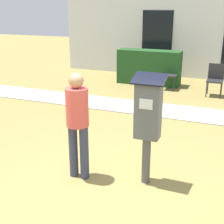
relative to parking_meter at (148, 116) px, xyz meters
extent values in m
plane|color=olive|center=(-0.35, -0.52, -1.02)|extent=(40.00, 40.00, 0.00)
cube|color=#A3A099|center=(-0.35, 3.32, -1.01)|extent=(12.00, 1.10, 0.02)
cube|color=silver|center=(-0.35, 7.44, 0.58)|extent=(10.00, 0.24, 3.20)
cube|color=black|center=(-1.75, 7.31, 0.28)|extent=(1.10, 0.02, 2.00)
cylinder|color=#4C4C4C|center=(0.00, 0.00, -0.67)|extent=(0.12, 0.12, 0.70)
cube|color=#4C5156|center=(0.00, 0.00, 0.08)|extent=(0.34, 0.22, 0.80)
cube|color=silver|center=(0.00, -0.12, 0.20)|extent=(0.18, 0.01, 0.14)
cube|color=black|center=(0.00, 0.00, 0.51)|extent=(0.44, 0.31, 0.12)
cylinder|color=#333851|center=(-1.05, -0.23, -0.61)|extent=(0.13, 0.13, 0.82)
cylinder|color=#333851|center=(-0.87, -0.23, -0.61)|extent=(0.13, 0.13, 0.82)
cylinder|color=#D14C47|center=(-0.96, -0.23, 0.08)|extent=(0.32, 0.32, 0.55)
sphere|color=tan|center=(-0.96, -0.23, 0.46)|extent=(0.21, 0.21, 0.21)
cylinder|color=#262628|center=(-1.03, 5.23, -0.81)|extent=(0.03, 0.03, 0.42)
cylinder|color=#262628|center=(-0.65, 5.23, -0.81)|extent=(0.03, 0.03, 0.42)
cylinder|color=#262628|center=(-1.03, 5.61, -0.81)|extent=(0.03, 0.03, 0.42)
cylinder|color=#262628|center=(-0.65, 5.61, -0.81)|extent=(0.03, 0.03, 0.42)
cube|color=#262628|center=(-0.84, 5.42, -0.58)|extent=(0.44, 0.44, 0.04)
cube|color=#262628|center=(-0.84, 5.62, -0.34)|extent=(0.44, 0.04, 0.44)
cylinder|color=#262628|center=(0.32, 4.95, -0.81)|extent=(0.03, 0.03, 0.42)
cylinder|color=#262628|center=(0.70, 4.95, -0.81)|extent=(0.03, 0.03, 0.42)
cylinder|color=#262628|center=(0.32, 5.33, -0.81)|extent=(0.03, 0.03, 0.42)
cylinder|color=#262628|center=(0.70, 5.33, -0.81)|extent=(0.03, 0.03, 0.42)
cube|color=#262628|center=(0.51, 5.14, -0.58)|extent=(0.44, 0.44, 0.04)
cube|color=#262628|center=(0.51, 5.35, -0.34)|extent=(0.44, 0.04, 0.44)
cube|color=#1E471E|center=(-1.62, 5.89, -0.47)|extent=(2.02, 0.60, 1.10)
camera|label=1|loc=(1.05, -3.88, 1.41)|focal=50.00mm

